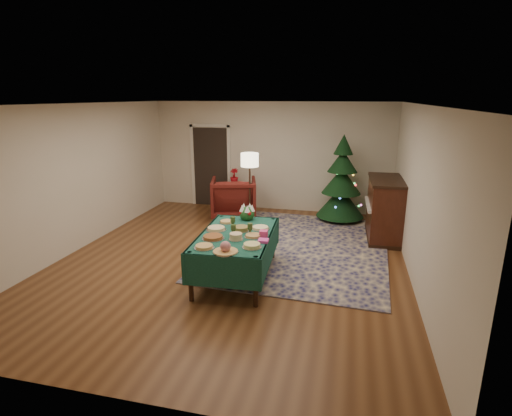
% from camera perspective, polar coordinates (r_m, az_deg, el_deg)
% --- Properties ---
extents(room_shell, '(7.00, 7.00, 7.00)m').
position_cam_1_polar(room_shell, '(6.78, -3.66, 3.11)').
color(room_shell, '#593319').
rests_on(room_shell, ground).
extents(doorway, '(1.08, 0.04, 2.16)m').
position_cam_1_polar(doorway, '(10.57, -6.47, 6.20)').
color(doorway, black).
rests_on(doorway, ground).
extents(rug, '(3.42, 4.36, 0.02)m').
position_cam_1_polar(rug, '(7.81, 6.44, -5.52)').
color(rug, '#14164D').
rests_on(rug, ground).
extents(buffet_table, '(1.23, 1.98, 0.75)m').
position_cam_1_polar(buffet_table, '(6.33, -2.83, -4.92)').
color(buffet_table, black).
rests_on(buffet_table, ground).
extents(platter_0, '(0.29, 0.29, 0.05)m').
position_cam_1_polar(platter_0, '(5.72, -7.42, -5.51)').
color(platter_0, silver).
rests_on(platter_0, buffet_table).
extents(platter_1, '(0.35, 0.35, 0.16)m').
position_cam_1_polar(platter_1, '(5.53, -4.38, -5.74)').
color(platter_1, silver).
rests_on(platter_1, buffet_table).
extents(platter_2, '(0.28, 0.28, 0.06)m').
position_cam_1_polar(platter_2, '(5.69, -0.59, -5.41)').
color(platter_2, silver).
rests_on(platter_2, buffet_table).
extents(platter_3, '(0.34, 0.34, 0.05)m').
position_cam_1_polar(platter_3, '(6.07, -6.16, -4.18)').
color(platter_3, silver).
rests_on(platter_3, buffet_table).
extents(platter_4, '(0.22, 0.22, 0.10)m').
position_cam_1_polar(platter_4, '(5.99, -2.88, -4.12)').
color(platter_4, silver).
rests_on(platter_4, buffet_table).
extents(platter_5, '(0.27, 0.27, 0.04)m').
position_cam_1_polar(platter_5, '(6.11, -0.40, -3.99)').
color(platter_5, silver).
rests_on(platter_5, buffet_table).
extents(platter_6, '(0.32, 0.32, 0.05)m').
position_cam_1_polar(platter_6, '(6.44, -5.71, -2.96)').
color(platter_6, silver).
rests_on(platter_6, buffet_table).
extents(platter_7, '(0.28, 0.28, 0.07)m').
position_cam_1_polar(platter_7, '(6.38, -2.15, -2.98)').
color(platter_7, silver).
rests_on(platter_7, buffet_table).
extents(platter_8, '(0.30, 0.30, 0.04)m').
position_cam_1_polar(platter_8, '(6.47, 0.62, -2.86)').
color(platter_8, silver).
rests_on(platter_8, buffet_table).
extents(platter_9, '(0.24, 0.24, 0.04)m').
position_cam_1_polar(platter_9, '(6.79, -4.25, -1.98)').
color(platter_9, silver).
rests_on(platter_9, buffet_table).
extents(goblet_0, '(0.08, 0.08, 0.17)m').
position_cam_1_polar(goblet_0, '(6.56, -3.33, -1.95)').
color(goblet_0, '#2D471E').
rests_on(goblet_0, buffet_table).
extents(goblet_1, '(0.08, 0.08, 0.17)m').
position_cam_1_polar(goblet_1, '(6.22, -0.85, -2.92)').
color(goblet_1, '#2D471E').
rests_on(goblet_1, buffet_table).
extents(goblet_2, '(0.08, 0.08, 0.17)m').
position_cam_1_polar(goblet_2, '(6.16, -3.24, -3.11)').
color(goblet_2, '#2D471E').
rests_on(goblet_2, buffet_table).
extents(napkin_stack, '(0.16, 0.16, 0.04)m').
position_cam_1_polar(napkin_stack, '(5.91, 1.05, -4.69)').
color(napkin_stack, '#F042AE').
rests_on(napkin_stack, buffet_table).
extents(gift_box, '(0.13, 0.13, 0.10)m').
position_cam_1_polar(gift_box, '(6.11, 1.10, -3.68)').
color(gift_box, '#F54488').
rests_on(gift_box, buffet_table).
extents(centerpiece, '(0.27, 0.27, 0.31)m').
position_cam_1_polar(centerpiece, '(6.93, -1.29, -0.63)').
color(centerpiece, '#1E4C1E').
rests_on(centerpiece, buffet_table).
extents(armchair, '(1.25, 1.20, 1.06)m').
position_cam_1_polar(armchair, '(9.50, -3.21, 1.70)').
color(armchair, '#4F1510').
rests_on(armchair, ground).
extents(floor_lamp, '(0.39, 0.39, 1.62)m').
position_cam_1_polar(floor_lamp, '(8.83, -0.91, 6.27)').
color(floor_lamp, '#A57F3F').
rests_on(floor_lamp, ground).
extents(side_table, '(0.38, 0.38, 0.69)m').
position_cam_1_polar(side_table, '(10.24, -3.09, 1.62)').
color(side_table, black).
rests_on(side_table, ground).
extents(potted_plant, '(0.21, 0.38, 0.21)m').
position_cam_1_polar(potted_plant, '(10.14, -3.13, 4.14)').
color(potted_plant, '#A00B13').
rests_on(potted_plant, side_table).
extents(christmas_tree, '(1.28, 1.28, 2.00)m').
position_cam_1_polar(christmas_tree, '(9.42, 12.12, 3.58)').
color(christmas_tree, black).
rests_on(christmas_tree, ground).
extents(piano, '(0.71, 1.45, 1.24)m').
position_cam_1_polar(piano, '(8.50, 17.83, -0.20)').
color(piano, black).
rests_on(piano, ground).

